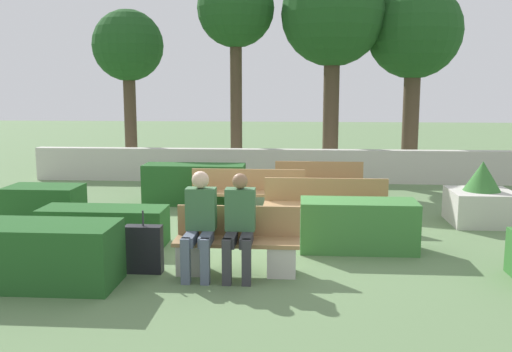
# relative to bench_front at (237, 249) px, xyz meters

# --- Properties ---
(ground_plane) EXTENTS (60.00, 60.00, 0.00)m
(ground_plane) POSITION_rel_bench_front_xyz_m (0.10, 1.85, -0.31)
(ground_plane) COLOR #607F51
(perimeter_wall) EXTENTS (12.12, 0.30, 0.83)m
(perimeter_wall) POSITION_rel_bench_front_xyz_m (0.10, 7.14, 0.10)
(perimeter_wall) COLOR beige
(perimeter_wall) RESTS_ON ground_plane
(bench_front) EXTENTS (1.62, 0.49, 0.84)m
(bench_front) POSITION_rel_bench_front_xyz_m (0.00, 0.00, 0.00)
(bench_front) COLOR #A37A4C
(bench_front) RESTS_ON ground_plane
(bench_left_side) EXTENTS (1.83, 0.49, 0.84)m
(bench_left_side) POSITION_rel_bench_front_xyz_m (1.22, 4.57, 0.01)
(bench_left_side) COLOR #A37A4C
(bench_left_side) RESTS_ON ground_plane
(bench_right_side) EXTENTS (2.16, 0.48, 0.84)m
(bench_right_side) POSITION_rel_bench_front_xyz_m (-0.16, 3.36, 0.02)
(bench_right_side) COLOR #A37A4C
(bench_right_side) RESTS_ON ground_plane
(bench_back) EXTENTS (2.11, 0.48, 0.84)m
(bench_back) POSITION_rel_bench_front_xyz_m (1.26, 2.38, 0.02)
(bench_back) COLOR #A37A4C
(bench_back) RESTS_ON ground_plane
(person_seated_man) EXTENTS (0.38, 0.64, 1.33)m
(person_seated_man) POSITION_rel_bench_front_xyz_m (-0.46, -0.13, 0.42)
(person_seated_man) COLOR #515B70
(person_seated_man) RESTS_ON ground_plane
(person_seated_woman) EXTENTS (0.38, 0.64, 1.31)m
(person_seated_woman) POSITION_rel_bench_front_xyz_m (0.05, -0.14, 0.40)
(person_seated_woman) COLOR #333338
(person_seated_woman) RESTS_ON ground_plane
(hedge_block_near_left) EXTENTS (1.28, 0.78, 0.65)m
(hedge_block_near_left) POSITION_rel_bench_front_xyz_m (-3.71, 2.50, 0.01)
(hedge_block_near_left) COLOR #235623
(hedge_block_near_left) RESTS_ON ground_plane
(hedge_block_mid_left) EXTENTS (2.05, 0.65, 0.82)m
(hedge_block_mid_left) POSITION_rel_bench_front_xyz_m (-1.33, 4.27, 0.10)
(hedge_block_mid_left) COLOR #235623
(hedge_block_mid_left) RESTS_ON ground_plane
(hedge_block_mid_right) EXTENTS (1.69, 0.68, 0.74)m
(hedge_block_mid_right) POSITION_rel_bench_front_xyz_m (1.67, 1.15, 0.06)
(hedge_block_mid_right) COLOR #3D7A38
(hedge_block_mid_right) RESTS_ON ground_plane
(hedge_block_far_left) EXTENTS (1.97, 0.83, 0.77)m
(hedge_block_far_left) POSITION_rel_bench_front_xyz_m (-2.38, -0.66, 0.07)
(hedge_block_far_left) COLOR #235623
(hedge_block_far_left) RESTS_ON ground_plane
(hedge_block_far_right) EXTENTS (1.90, 0.67, 0.58)m
(hedge_block_far_right) POSITION_rel_bench_front_xyz_m (-2.16, 1.15, -0.02)
(hedge_block_far_right) COLOR #235623
(hedge_block_far_right) RESTS_ON ground_plane
(planter_corner_left) EXTENTS (1.07, 1.07, 1.11)m
(planter_corner_left) POSITION_rel_bench_front_xyz_m (3.99, 2.97, 0.11)
(planter_corner_left) COLOR beige
(planter_corner_left) RESTS_ON ground_plane
(suitcase) EXTENTS (0.48, 0.19, 0.82)m
(suitcase) POSITION_rel_bench_front_xyz_m (-1.20, -0.10, -0.00)
(suitcase) COLOR black
(suitcase) RESTS_ON ground_plane
(tree_leftmost) EXTENTS (1.90, 1.90, 4.43)m
(tree_leftmost) POSITION_rel_bench_front_xyz_m (-3.81, 8.24, 3.08)
(tree_leftmost) COLOR #473828
(tree_leftmost) RESTS_ON ground_plane
(tree_center_left) EXTENTS (2.04, 2.04, 5.45)m
(tree_center_left) POSITION_rel_bench_front_xyz_m (-0.90, 8.32, 4.00)
(tree_center_left) COLOR #473828
(tree_center_left) RESTS_ON ground_plane
(tree_center_right) EXTENTS (2.70, 2.70, 5.61)m
(tree_center_right) POSITION_rel_bench_front_xyz_m (1.64, 8.32, 3.87)
(tree_center_right) COLOR #473828
(tree_center_right) RESTS_ON ground_plane
(tree_rightmost) EXTENTS (2.52, 2.52, 5.11)m
(tree_rightmost) POSITION_rel_bench_front_xyz_m (3.82, 8.68, 3.46)
(tree_rightmost) COLOR #473828
(tree_rightmost) RESTS_ON ground_plane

